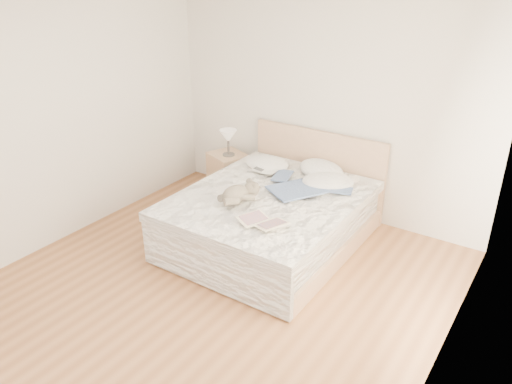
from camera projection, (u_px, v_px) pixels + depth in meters
floor at (205, 296)px, 4.61m from camera, size 4.00×4.50×0.00m
wall_back at (324, 101)px, 5.73m from camera, size 4.00×0.02×2.70m
wall_left at (45, 120)px, 5.04m from camera, size 0.02×4.50×2.70m
wall_right at (452, 227)px, 3.03m from camera, size 0.02×4.50×2.70m
window at (465, 194)px, 3.22m from camera, size 0.02×1.30×1.10m
bed at (274, 217)px, 5.37m from camera, size 1.72×2.14×1.00m
nightstand at (228, 174)px, 6.50m from camera, size 0.57×0.54×0.56m
table_lamp at (228, 137)px, 6.24m from camera, size 0.22×0.22×0.33m
pillow_left at (267, 163)px, 5.88m from camera, size 0.57×0.41×0.16m
pillow_middle at (321, 170)px, 5.69m from camera, size 0.74×0.66×0.18m
pillow_right at (328, 182)px, 5.40m from camera, size 0.68×0.61×0.17m
blouse at (300, 189)px, 5.25m from camera, size 0.92×0.94×0.03m
photo_book at (266, 170)px, 5.71m from camera, size 0.30×0.21×0.02m
childrens_book at (263, 222)px, 4.59m from camera, size 0.49×0.41×0.03m
teddy_bear at (236, 200)px, 4.96m from camera, size 0.38×0.44×0.20m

